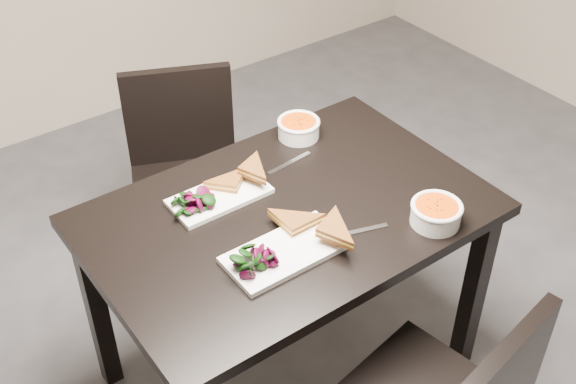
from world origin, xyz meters
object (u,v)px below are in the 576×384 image
object	(u,v)px
chair_far	(185,166)
plate_near	(286,252)
soup_bowl_far	(299,127)
table	(288,234)
plate_far	(220,196)
soup_bowl_near	(436,212)

from	to	relation	value
chair_far	plate_near	distance (m)	0.92
plate_near	soup_bowl_far	bearing A→B (deg)	49.85
soup_bowl_far	table	bearing A→B (deg)	-131.17
plate_near	plate_far	world-z (taller)	plate_near
plate_far	soup_bowl_far	world-z (taller)	soup_bowl_far
soup_bowl_far	soup_bowl_near	bearing A→B (deg)	-85.01
chair_far	plate_far	bearing A→B (deg)	-82.42
table	soup_bowl_far	bearing A→B (deg)	48.83
plate_near	soup_bowl_near	bearing A→B (deg)	-18.64
soup_bowl_near	soup_bowl_far	xyz separation A→B (m)	(-0.05, 0.61, -0.00)
plate_near	plate_far	size ratio (longest dim) A/B	1.13
plate_near	soup_bowl_near	xyz separation A→B (m)	(0.44, -0.15, 0.03)
plate_far	plate_near	bearing A→B (deg)	-87.05
plate_near	soup_bowl_near	world-z (taller)	soup_bowl_near
chair_far	plate_far	xyz separation A→B (m)	(-0.16, -0.54, 0.27)
table	chair_far	bearing A→B (deg)	88.22
table	plate_near	world-z (taller)	plate_near
table	plate_far	bearing A→B (deg)	128.87
plate_far	table	bearing A→B (deg)	-51.13
table	plate_near	size ratio (longest dim) A/B	3.43
table	soup_bowl_near	world-z (taller)	soup_bowl_near
plate_near	soup_bowl_near	size ratio (longest dim) A/B	2.26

